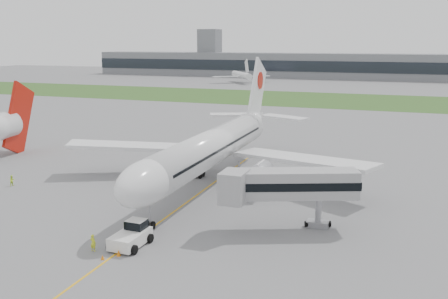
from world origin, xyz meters
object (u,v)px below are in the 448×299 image
(pushback_tug, at_px, (132,235))
(ground_crew_near, at_px, (93,243))
(airliner, at_px, (214,146))
(jet_bridge, at_px, (285,185))

(pushback_tug, xyz_separation_m, ground_crew_near, (-2.88, -2.71, -0.22))
(pushback_tug, height_order, ground_crew_near, pushback_tug)
(airliner, bearing_deg, jet_bridge, -46.53)
(airliner, distance_m, pushback_tug, 25.00)
(pushback_tug, bearing_deg, ground_crew_near, -135.19)
(pushback_tug, bearing_deg, jet_bridge, 36.57)
(pushback_tug, distance_m, ground_crew_near, 3.96)
(airliner, height_order, pushback_tug, airliner)
(airliner, bearing_deg, pushback_tug, -89.10)
(pushback_tug, distance_m, jet_bridge, 17.30)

